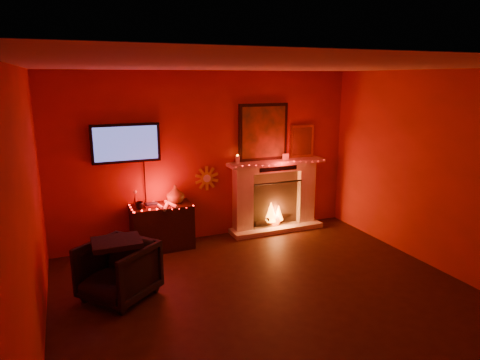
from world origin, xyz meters
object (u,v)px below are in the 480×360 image
object	(u,v)px
console_table	(163,224)
armchair	(118,271)
fireplace	(274,189)
tv	(126,143)
sunburst_clock	(207,178)

from	to	relation	value
console_table	armchair	world-z (taller)	console_table
fireplace	console_table	world-z (taller)	fireplace
fireplace	tv	bearing A→B (deg)	178.50
fireplace	console_table	size ratio (longest dim) A/B	2.21
tv	sunburst_clock	xyz separation A→B (m)	(1.25, 0.03, -0.65)
armchair	fireplace	bearing A→B (deg)	78.12
fireplace	tv	world-z (taller)	fireplace
tv	console_table	world-z (taller)	tv
sunburst_clock	console_table	bearing A→B (deg)	-164.60
console_table	fireplace	bearing A→B (deg)	3.69
sunburst_clock	console_table	xyz separation A→B (m)	(-0.80, -0.22, -0.61)
fireplace	console_table	distance (m)	2.02
sunburst_clock	console_table	world-z (taller)	sunburst_clock
tv	sunburst_clock	world-z (taller)	tv
sunburst_clock	armchair	world-z (taller)	sunburst_clock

